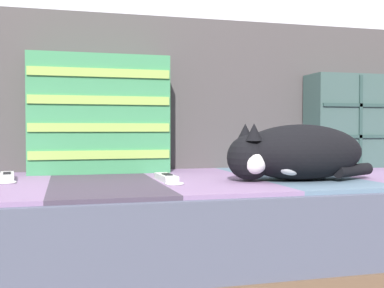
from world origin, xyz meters
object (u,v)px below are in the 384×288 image
(couch, at_px, (243,234))
(throw_pillow_quilted, at_px, (368,121))
(game_remote_near, at_px, (167,178))
(sleeping_cat, at_px, (293,153))
(throw_pillow_striped, at_px, (99,114))
(game_remote_far, at_px, (7,177))

(couch, bearing_deg, throw_pillow_quilted, 19.84)
(couch, bearing_deg, game_remote_near, -158.29)
(sleeping_cat, xyz_separation_m, game_remote_near, (-0.34, 0.06, -0.07))
(couch, height_order, throw_pillow_striped, throw_pillow_striped)
(throw_pillow_quilted, bearing_deg, throw_pillow_striped, -179.97)
(couch, height_order, game_remote_near, game_remote_near)
(throw_pillow_striped, distance_m, game_remote_far, 0.36)
(game_remote_near, distance_m, game_remote_far, 0.45)
(couch, distance_m, throw_pillow_striped, 0.60)
(game_remote_near, relative_size, game_remote_far, 0.94)
(game_remote_far, bearing_deg, sleeping_cat, -15.45)
(game_remote_near, height_order, game_remote_far, same)
(game_remote_near, bearing_deg, couch, 21.71)
(throw_pillow_quilted, bearing_deg, game_remote_far, -172.47)
(sleeping_cat, bearing_deg, throw_pillow_striped, 142.94)
(sleeping_cat, bearing_deg, couch, 116.37)
(throw_pillow_striped, height_order, game_remote_far, throw_pillow_striped)
(sleeping_cat, distance_m, game_remote_far, 0.80)
(game_remote_near, bearing_deg, sleeping_cat, -10.69)
(throw_pillow_quilted, xyz_separation_m, throw_pillow_striped, (-1.00, -0.00, 0.02))
(throw_pillow_striped, bearing_deg, sleeping_cat, -37.06)
(throw_pillow_striped, bearing_deg, throw_pillow_quilted, 0.03)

